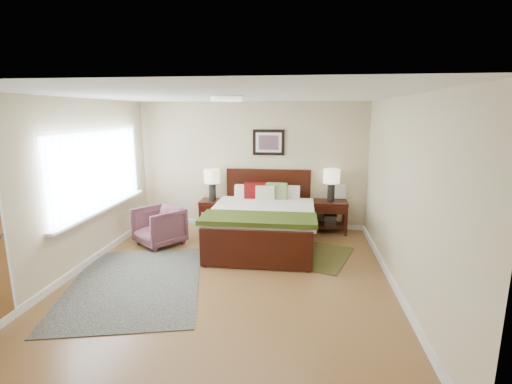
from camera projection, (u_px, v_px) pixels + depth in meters
The scene contains 17 objects.
floor at pixel (229, 278), 5.23m from camera, with size 5.00×5.00×0.00m, color brown.
back_wall at pixel (252, 166), 7.39m from camera, with size 4.50×0.04×2.50m, color #C6B68F.
front_wall at pixel (158, 267), 2.54m from camera, with size 4.50×0.04×2.50m, color #C6B68F.
left_wall at pixel (71, 188), 5.23m from camera, with size 0.04×5.00×2.50m, color #C6B68F.
right_wall at pixel (402, 196), 4.70m from camera, with size 0.04×5.00×2.50m, color #C6B68F.
ceiling at pixel (226, 96), 4.70m from camera, with size 4.50×5.00×0.02m, color white.
window at pixel (100, 171), 5.87m from camera, with size 0.11×2.72×1.32m.
ceil_fixture at pixel (226, 98), 4.71m from camera, with size 0.44×0.44×0.08m.
bed at pixel (263, 215), 6.46m from camera, with size 1.80×2.18×1.17m.
wall_art at pixel (269, 142), 7.22m from camera, with size 0.62×0.05×0.50m.
nightstand_left at pixel (213, 206), 7.40m from camera, with size 0.49×0.44×0.58m.
nightstand_right at pixel (330, 214), 7.16m from camera, with size 0.63×0.47×0.63m.
lamp_left at pixel (212, 179), 7.31m from camera, with size 0.31×0.31×0.61m.
lamp_right at pixel (332, 180), 7.03m from camera, with size 0.31×0.31×0.61m.
armchair at pixel (159, 226), 6.50m from camera, with size 0.71×0.73×0.67m, color brown.
rug_persian at pixel (135, 283), 5.06m from camera, with size 1.72×2.43×0.01m, color #0C1D3C.
rug_navy at pixel (320, 257), 6.00m from camera, with size 0.83×1.24×0.01m, color black.
Camera 1 is at (0.95, -4.78, 2.28)m, focal length 26.00 mm.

